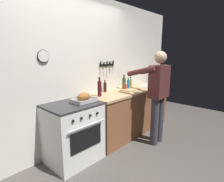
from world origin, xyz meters
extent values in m
plane|color=#4C4742|center=(0.00, 0.00, 0.00)|extent=(8.00, 8.00, 0.00)
cube|color=white|center=(0.00, 1.35, 1.30)|extent=(6.00, 0.10, 2.60)
cube|color=black|center=(0.83, 1.29, 1.40)|extent=(0.38, 0.02, 0.04)
cube|color=silver|center=(0.66, 1.28, 1.30)|extent=(0.01, 0.00, 0.16)
cube|color=black|center=(0.66, 1.28, 1.43)|extent=(0.02, 0.02, 0.09)
cube|color=silver|center=(0.74, 1.28, 1.29)|extent=(0.01, 0.00, 0.17)
cube|color=black|center=(0.74, 1.28, 1.42)|extent=(0.02, 0.02, 0.08)
cube|color=silver|center=(0.83, 1.28, 1.28)|extent=(0.01, 0.00, 0.20)
cube|color=black|center=(0.83, 1.28, 1.43)|extent=(0.02, 0.02, 0.09)
cube|color=silver|center=(0.91, 1.28, 1.32)|extent=(0.02, 0.00, 0.12)
cube|color=black|center=(0.91, 1.28, 1.42)|extent=(0.02, 0.02, 0.09)
cube|color=silver|center=(1.00, 1.28, 1.32)|extent=(0.01, 0.00, 0.12)
cube|color=black|center=(1.00, 1.28, 1.43)|extent=(0.02, 0.02, 0.10)
cylinder|color=white|center=(-0.45, 1.28, 1.58)|extent=(0.16, 0.02, 0.16)
torus|color=black|center=(-0.45, 1.28, 1.58)|extent=(0.18, 0.02, 0.18)
cube|color=brown|center=(1.20, 0.99, 0.43)|extent=(2.00, 0.62, 0.86)
cube|color=tan|center=(1.20, 0.99, 0.88)|extent=(2.03, 0.65, 0.04)
cube|color=#B2B5B7|center=(1.88, 1.01, 0.84)|extent=(0.44, 0.36, 0.11)
cube|color=white|center=(-0.22, 0.99, 0.43)|extent=(0.76, 0.62, 0.87)
cube|color=black|center=(-0.22, 0.67, 0.45)|extent=(0.53, 0.01, 0.28)
cube|color=#2D2D2D|center=(-0.22, 0.99, 0.89)|extent=(0.76, 0.62, 0.03)
cylinder|color=black|center=(-0.43, 0.67, 0.78)|extent=(0.04, 0.02, 0.04)
cylinder|color=black|center=(-0.30, 0.67, 0.78)|extent=(0.04, 0.02, 0.04)
cylinder|color=black|center=(-0.14, 0.67, 0.78)|extent=(0.04, 0.02, 0.04)
cylinder|color=black|center=(-0.01, 0.67, 0.78)|extent=(0.04, 0.02, 0.04)
cylinder|color=silver|center=(-0.22, 0.65, 0.66)|extent=(0.61, 0.02, 0.02)
cylinder|color=#383842|center=(1.05, 0.33, 0.43)|extent=(0.14, 0.14, 0.86)
cylinder|color=#383842|center=(1.23, 0.33, 0.43)|extent=(0.14, 0.14, 0.86)
cube|color=#4C2323|center=(1.14, 0.33, 1.14)|extent=(0.38, 0.22, 0.56)
sphere|color=tan|center=(1.14, 0.33, 1.55)|extent=(0.21, 0.21, 0.21)
cylinder|color=#4C2323|center=(0.93, 0.57, 1.32)|extent=(0.09, 0.55, 0.22)
cylinder|color=#4C2323|center=(1.35, 0.57, 1.32)|extent=(0.09, 0.55, 0.22)
cube|color=#B7B7BC|center=(-0.05, 0.91, 0.91)|extent=(0.34, 0.25, 0.01)
cube|color=#B7B7BC|center=(-0.05, 0.79, 0.94)|extent=(0.34, 0.01, 0.05)
cube|color=#B7B7BC|center=(-0.05, 1.04, 0.94)|extent=(0.34, 0.01, 0.05)
cube|color=#B7B7BC|center=(-0.22, 0.91, 0.94)|extent=(0.01, 0.25, 0.05)
cube|color=#B7B7BC|center=(0.12, 0.91, 0.94)|extent=(0.01, 0.25, 0.05)
ellipsoid|color=#935628|center=(-0.05, 0.91, 0.98)|extent=(0.21, 0.15, 0.14)
cube|color=tan|center=(1.15, 0.96, 0.91)|extent=(0.36, 0.24, 0.02)
cylinder|color=gold|center=(1.32, 1.07, 0.99)|extent=(0.07, 0.07, 0.19)
cylinder|color=gold|center=(1.32, 1.07, 1.11)|extent=(0.03, 0.03, 0.04)
cylinder|color=black|center=(1.32, 1.07, 1.13)|extent=(0.03, 0.03, 0.01)
cylinder|color=#338CCC|center=(1.20, 1.04, 1.00)|extent=(0.06, 0.06, 0.19)
cylinder|color=#338CCC|center=(1.20, 1.04, 1.11)|extent=(0.03, 0.03, 0.04)
cylinder|color=white|center=(1.20, 1.04, 1.14)|extent=(0.03, 0.03, 0.01)
cylinder|color=#47141E|center=(0.38, 1.03, 1.03)|extent=(0.07, 0.07, 0.26)
cylinder|color=#47141E|center=(0.38, 1.03, 1.19)|extent=(0.03, 0.03, 0.06)
cylinder|color=maroon|center=(0.38, 1.03, 1.22)|extent=(0.03, 0.03, 0.01)
cylinder|color=black|center=(0.70, 1.22, 0.99)|extent=(0.06, 0.06, 0.17)
cylinder|color=black|center=(0.70, 1.22, 1.09)|extent=(0.03, 0.03, 0.04)
cylinder|color=#B21919|center=(0.70, 1.22, 1.12)|extent=(0.03, 0.03, 0.01)
cylinder|color=#385623|center=(1.19, 1.15, 1.01)|extent=(0.07, 0.07, 0.22)
cylinder|color=#385623|center=(1.19, 1.15, 1.15)|extent=(0.03, 0.03, 0.05)
cylinder|color=black|center=(1.19, 1.15, 1.18)|extent=(0.04, 0.04, 0.01)
cylinder|color=red|center=(1.10, 1.05, 0.96)|extent=(0.06, 0.06, 0.12)
cylinder|color=red|center=(1.10, 1.05, 1.03)|extent=(0.03, 0.03, 0.03)
cylinder|color=#197219|center=(1.10, 1.05, 1.05)|extent=(0.03, 0.03, 0.01)
camera|label=1|loc=(-1.69, -1.15, 1.62)|focal=28.90mm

